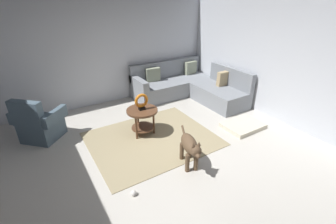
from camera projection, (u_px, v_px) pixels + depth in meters
ground_plane at (164, 163)px, 3.95m from camera, size 6.00×6.00×0.10m
wall_back at (100, 49)px, 5.55m from camera, size 6.00×0.12×2.70m
wall_right at (288, 59)px, 4.71m from camera, size 0.12×6.00×2.70m
area_rug at (152, 139)px, 4.53m from camera, size 2.30×1.90×0.01m
sectional_couch at (189, 87)px, 6.27m from camera, size 2.20×2.25×0.88m
armchair at (39, 124)px, 4.40m from camera, size 0.99×0.99×0.88m
side_table at (142, 115)px, 4.52m from camera, size 0.60×0.60×0.54m
torus_sculpture at (142, 101)px, 4.39m from camera, size 0.28×0.08×0.33m
dog_bed_mat at (243, 126)px, 4.90m from camera, size 0.80×0.60×0.09m
dog at (190, 147)px, 3.65m from camera, size 0.37×0.82×0.63m
dog_toy_ball at (134, 193)px, 3.24m from camera, size 0.08×0.08×0.08m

